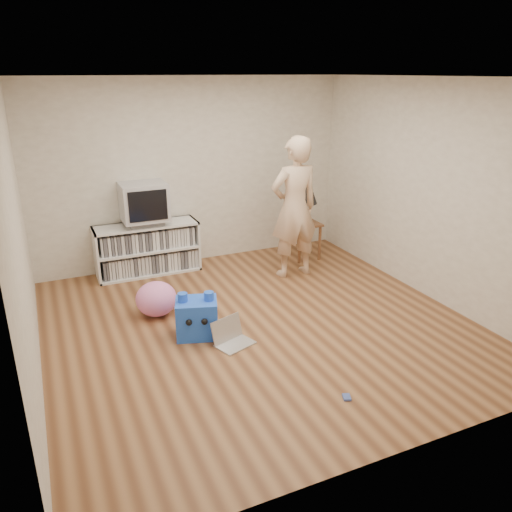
{
  "coord_description": "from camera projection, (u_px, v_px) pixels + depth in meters",
  "views": [
    {
      "loc": [
        -2.05,
        -4.51,
        2.65
      ],
      "look_at": [
        0.15,
        0.4,
        0.65
      ],
      "focal_mm": 35.0,
      "sensor_mm": 36.0,
      "label": 1
    }
  ],
  "objects": [
    {
      "name": "playing_cards",
      "position": [
        347.0,
        397.0,
        4.3
      ],
      "size": [
        0.09,
        0.11,
        0.02
      ],
      "primitive_type": "cube",
      "rotation": [
        0.0,
        0.0,
        -0.38
      ],
      "color": "#435AB2",
      "rests_on": "ground"
    },
    {
      "name": "plush_blue",
      "position": [
        197.0,
        317.0,
        5.26
      ],
      "size": [
        0.51,
        0.45,
        0.5
      ],
      "rotation": [
        0.0,
        0.0,
        -0.3
      ],
      "color": "blue",
      "rests_on": "ground"
    },
    {
      "name": "person",
      "position": [
        294.0,
        208.0,
        6.6
      ],
      "size": [
        0.71,
        0.48,
        1.89
      ],
      "primitive_type": "imported",
      "rotation": [
        0.0,
        0.0,
        3.18
      ],
      "color": "beige",
      "rests_on": "ground"
    },
    {
      "name": "plush_pink",
      "position": [
        156.0,
        299.0,
        5.71
      ],
      "size": [
        0.47,
        0.47,
        0.4
      ],
      "primitive_type": "ellipsoid",
      "rotation": [
        0.0,
        0.0,
        0.01
      ],
      "color": "pink",
      "rests_on": "ground"
    },
    {
      "name": "walls",
      "position": [
        259.0,
        211.0,
        5.11
      ],
      "size": [
        4.52,
        4.52,
        2.6
      ],
      "color": "beige",
      "rests_on": "ground"
    },
    {
      "name": "laptop",
      "position": [
        231.0,
        337.0,
        5.15
      ],
      "size": [
        0.45,
        0.41,
        0.26
      ],
      "rotation": [
        0.0,
        0.0,
        0.34
      ],
      "color": "silver",
      "rests_on": "ground"
    },
    {
      "name": "ground",
      "position": [
        258.0,
        324.0,
        5.56
      ],
      "size": [
        4.5,
        4.5,
        0.0
      ],
      "primitive_type": "plane",
      "color": "brown",
      "rests_on": "ground"
    },
    {
      "name": "dvd_deck",
      "position": [
        145.0,
        222.0,
        6.74
      ],
      "size": [
        0.45,
        0.35,
        0.07
      ],
      "primitive_type": "cube",
      "color": "gray",
      "rests_on": "media_unit"
    },
    {
      "name": "table_lamp",
      "position": [
        306.0,
        197.0,
        7.22
      ],
      "size": [
        0.34,
        0.34,
        0.52
      ],
      "color": "#333333",
      "rests_on": "side_table"
    },
    {
      "name": "crt_tv",
      "position": [
        144.0,
        201.0,
        6.64
      ],
      "size": [
        0.6,
        0.53,
        0.5
      ],
      "color": "#B4B4BA",
      "rests_on": "dvd_deck"
    },
    {
      "name": "ceiling",
      "position": [
        259.0,
        77.0,
        4.66
      ],
      "size": [
        4.5,
        4.5,
        0.01
      ],
      "primitive_type": "cube",
      "color": "white",
      "rests_on": "walls"
    },
    {
      "name": "media_unit",
      "position": [
        147.0,
        248.0,
        6.89
      ],
      "size": [
        1.4,
        0.45,
        0.7
      ],
      "color": "white",
      "rests_on": "ground"
    },
    {
      "name": "side_table",
      "position": [
        304.0,
        231.0,
        7.4
      ],
      "size": [
        0.42,
        0.42,
        0.55
      ],
      "color": "brown",
      "rests_on": "ground"
    }
  ]
}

